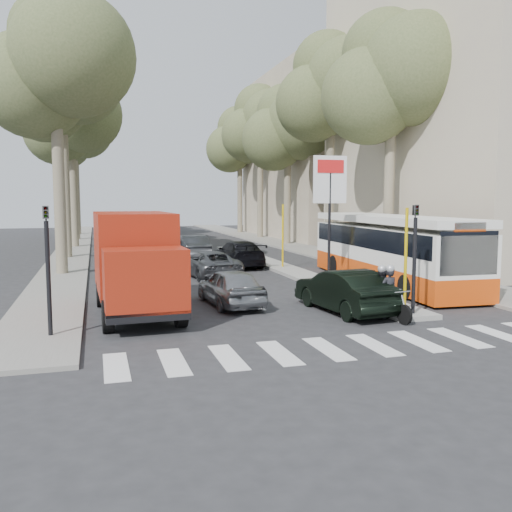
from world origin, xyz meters
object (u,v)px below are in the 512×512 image
at_px(red_truck, 135,261).
at_px(motorcycle, 385,294).
at_px(city_bus, 389,248).
at_px(dark_hatchback, 344,291).
at_px(silver_hatchback, 230,287).

bearing_deg(red_truck, motorcycle, -23.30).
distance_m(red_truck, city_bus, 11.83).
height_order(dark_hatchback, motorcycle, motorcycle).
relative_size(city_bus, motorcycle, 5.72).
relative_size(red_truck, motorcycle, 3.06).
bearing_deg(silver_hatchback, dark_hatchback, 142.45).
height_order(silver_hatchback, dark_hatchback, dark_hatchback).
xyz_separation_m(dark_hatchback, red_truck, (-6.70, 1.65, 1.03)).
bearing_deg(city_bus, dark_hatchback, -129.27).
height_order(city_bus, motorcycle, city_bus).
bearing_deg(silver_hatchback, city_bus, -164.75).
xyz_separation_m(dark_hatchback, motorcycle, (0.80, -1.28, 0.07)).
height_order(red_truck, motorcycle, red_truck).
bearing_deg(dark_hatchback, red_truck, -19.77).
relative_size(dark_hatchback, motorcycle, 2.14).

